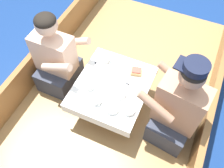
# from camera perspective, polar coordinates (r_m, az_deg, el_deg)

# --- Properties ---
(ground_plane) EXTENTS (60.00, 60.00, 0.00)m
(ground_plane) POSITION_cam_1_polar(r_m,az_deg,el_deg) (2.99, 0.09, -7.78)
(ground_plane) COLOR navy
(boat_deck) EXTENTS (1.92, 3.49, 0.35)m
(boat_deck) POSITION_cam_1_polar(r_m,az_deg,el_deg) (2.84, 0.10, -6.16)
(boat_deck) COLOR #A87F4C
(boat_deck) RESTS_ON ground_plane
(gunwale_port) EXTENTS (0.06, 3.49, 0.37)m
(gunwale_port) POSITION_cam_1_polar(r_m,az_deg,el_deg) (2.89, -17.05, 4.18)
(gunwale_port) COLOR #936033
(gunwale_port) RESTS_ON boat_deck
(gunwale_starboard) EXTENTS (0.06, 3.49, 0.37)m
(gunwale_starboard) POSITION_cam_1_polar(r_m,az_deg,el_deg) (2.50, 20.24, -9.37)
(gunwale_starboard) COLOR #936033
(gunwale_starboard) RESTS_ON boat_deck
(cockpit_table) EXTENTS (0.68, 0.78, 0.35)m
(cockpit_table) POSITION_cam_1_polar(r_m,az_deg,el_deg) (2.42, 0.00, -0.74)
(cockpit_table) COLOR #B2B2B7
(cockpit_table) RESTS_ON boat_deck
(person_port) EXTENTS (0.52, 0.44, 0.94)m
(person_port) POSITION_cam_1_polar(r_m,az_deg,el_deg) (2.61, -12.64, 5.48)
(person_port) COLOR #333847
(person_port) RESTS_ON boat_deck
(person_starboard) EXTENTS (0.56, 0.50, 1.04)m
(person_starboard) POSITION_cam_1_polar(r_m,az_deg,el_deg) (2.24, 14.65, -5.72)
(person_starboard) COLOR #333847
(person_starboard) RESTS_ON boat_deck
(plate_sandwich) EXTENTS (0.22, 0.22, 0.01)m
(plate_sandwich) POSITION_cam_1_polar(r_m,az_deg,el_deg) (2.49, 5.52, 2.51)
(plate_sandwich) COLOR white
(plate_sandwich) RESTS_ON cockpit_table
(plate_bread) EXTENTS (0.22, 0.22, 0.01)m
(plate_bread) POSITION_cam_1_polar(r_m,az_deg,el_deg) (2.46, -0.40, 2.07)
(plate_bread) COLOR white
(plate_bread) RESTS_ON cockpit_table
(sandwich) EXTENTS (0.13, 0.11, 0.05)m
(sandwich) POSITION_cam_1_polar(r_m,az_deg,el_deg) (2.46, 5.57, 2.90)
(sandwich) COLOR tan
(sandwich) RESTS_ON plate_sandwich
(bowl_port_near) EXTENTS (0.12, 0.12, 0.04)m
(bowl_port_near) POSITION_cam_1_polar(r_m,az_deg,el_deg) (2.23, 3.87, -5.88)
(bowl_port_near) COLOR white
(bowl_port_near) RESTS_ON cockpit_table
(bowl_starboard_near) EXTENTS (0.13, 0.13, 0.04)m
(bowl_starboard_near) POSITION_cam_1_polar(r_m,az_deg,el_deg) (2.23, 0.05, -5.48)
(bowl_starboard_near) COLOR white
(bowl_starboard_near) RESTS_ON cockpit_table
(bowl_center_far) EXTENTS (0.12, 0.12, 0.04)m
(bowl_center_far) POSITION_cam_1_polar(r_m,az_deg,el_deg) (2.32, 1.81, -2.12)
(bowl_center_far) COLOR white
(bowl_center_far) RESTS_ON cockpit_table
(coffee_cup_port) EXTENTS (0.10, 0.07, 0.06)m
(coffee_cup_port) POSITION_cam_1_polar(r_m,az_deg,el_deg) (2.36, -5.11, -0.35)
(coffee_cup_port) COLOR white
(coffee_cup_port) RESTS_ON cockpit_table
(coffee_cup_starboard) EXTENTS (0.11, 0.08, 0.07)m
(coffee_cup_starboard) POSITION_cam_1_polar(r_m,az_deg,el_deg) (2.26, -3.49, -3.81)
(coffee_cup_starboard) COLOR white
(coffee_cup_starboard) RESTS_ON cockpit_table
(coffee_cup_center) EXTENTS (0.10, 0.07, 0.05)m
(coffee_cup_center) POSITION_cam_1_polar(r_m,az_deg,el_deg) (2.56, -1.33, 5.62)
(coffee_cup_center) COLOR white
(coffee_cup_center) RESTS_ON cockpit_table
(utensil_knife_port) EXTENTS (0.13, 0.13, 0.00)m
(utensil_knife_port) POSITION_cam_1_polar(r_m,az_deg,el_deg) (2.40, 4.11, -0.21)
(utensil_knife_port) COLOR silver
(utensil_knife_port) RESTS_ON cockpit_table
(utensil_fork_starboard) EXTENTS (0.07, 0.17, 0.00)m
(utensil_fork_starboard) POSITION_cam_1_polar(r_m,az_deg,el_deg) (2.53, -3.88, 3.96)
(utensil_fork_starboard) COLOR silver
(utensil_fork_starboard) RESTS_ON cockpit_table
(utensil_spoon_center) EXTENTS (0.07, 0.17, 0.01)m
(utensil_spoon_center) POSITION_cam_1_polar(r_m,az_deg,el_deg) (2.57, 1.68, 5.19)
(utensil_spoon_center) COLOR silver
(utensil_spoon_center) RESTS_ON cockpit_table
(utensil_spoon_port) EXTENTS (0.13, 0.13, 0.01)m
(utensil_spoon_port) POSITION_cam_1_polar(r_m,az_deg,el_deg) (2.37, 4.02, -1.04)
(utensil_spoon_port) COLOR silver
(utensil_spoon_port) RESTS_ON cockpit_table
(utensil_fork_port) EXTENTS (0.17, 0.05, 0.00)m
(utensil_fork_port) POSITION_cam_1_polar(r_m,az_deg,el_deg) (2.41, 2.41, 0.19)
(utensil_fork_port) COLOR silver
(utensil_fork_port) RESTS_ON cockpit_table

